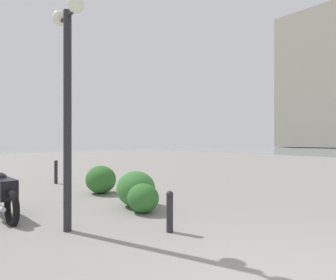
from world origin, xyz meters
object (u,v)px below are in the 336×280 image
at_px(motorcycle, 2,193).
at_px(bollard_near, 170,210).
at_px(lamppost, 67,80).
at_px(bollard_mid, 56,171).

height_order(motorcycle, bollard_near, motorcycle).
bearing_deg(lamppost, bollard_mid, -17.91).
height_order(lamppost, motorcycle, lamppost).
bearing_deg(bollard_mid, motorcycle, 146.38).
relative_size(motorcycle, bollard_near, 2.99).
relative_size(lamppost, bollard_near, 5.57).
distance_m(motorcycle, bollard_mid, 4.43).
height_order(lamppost, bollard_near, lamppost).
bearing_deg(bollard_mid, lamppost, 162.09).
distance_m(lamppost, bollard_near, 2.95).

